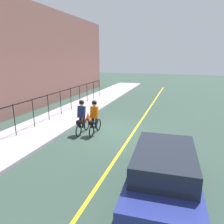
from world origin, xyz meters
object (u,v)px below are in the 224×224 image
cyclist_lead (94,118)px  cyclist_follow (82,117)px  patrol_sedan (164,172)px  traffic_cone_near (83,118)px  traffic_cone_far (88,116)px

cyclist_lead → cyclist_follow: bearing=99.6°
patrol_sedan → traffic_cone_near: (5.65, 5.26, -0.48)m
traffic_cone_near → traffic_cone_far: 0.74m
cyclist_lead → patrol_sedan: bearing=-139.2°
cyclist_lead → cyclist_follow: (-0.14, 0.66, 0.00)m
cyclist_lead → traffic_cone_far: 2.70m
cyclist_follow → patrol_sedan: cyclist_follow is taller
cyclist_follow → cyclist_lead: bearing=-80.4°
cyclist_lead → traffic_cone_far: bearing=30.0°
cyclist_follow → traffic_cone_near: bearing=22.0°
cyclist_follow → traffic_cone_near: size_ratio=2.67×
cyclist_follow → traffic_cone_near: (1.62, 0.73, -0.57)m
patrol_sedan → cyclist_follow: bearing=45.4°
traffic_cone_near → cyclist_follow: bearing=-155.8°
patrol_sedan → traffic_cone_near: patrol_sedan is taller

